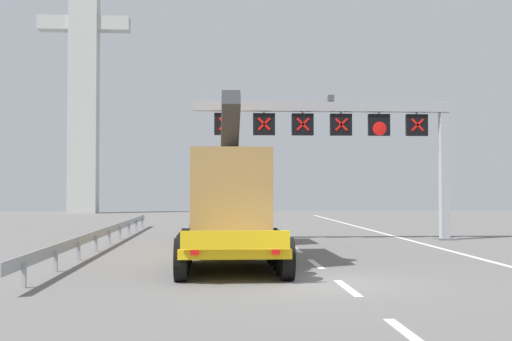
{
  "coord_description": "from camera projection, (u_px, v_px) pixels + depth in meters",
  "views": [
    {
      "loc": [
        -2.57,
        -16.46,
        2.31
      ],
      "look_at": [
        -1.06,
        9.76,
        3.08
      ],
      "focal_mm": 46.72,
      "sensor_mm": 36.0,
      "label": 1
    }
  ],
  "objects": [
    {
      "name": "ground",
      "position": [
        321.0,
        283.0,
        16.51
      ],
      "size": [
        112.0,
        112.0,
        0.0
      ],
      "primitive_type": "plane",
      "color": "slate"
    },
    {
      "name": "bridge_pylon_distant",
      "position": [
        84.0,
        57.0,
        66.48
      ],
      "size": [
        9.0,
        2.0,
        30.52
      ],
      "color": "#B7B7B2",
      "rests_on": "ground"
    },
    {
      "name": "overhead_lane_gantry",
      "position": [
        349.0,
        127.0,
        30.65
      ],
      "size": [
        12.09,
        0.9,
        6.67
      ],
      "color": "#9EA0A5",
      "rests_on": "ground"
    },
    {
      "name": "edge_line_right",
      "position": [
        420.0,
        243.0,
        28.84
      ],
      "size": [
        0.2,
        63.0,
        0.01
      ],
      "primitive_type": "cube",
      "color": "silver",
      "rests_on": "ground"
    },
    {
      "name": "guardrail_left",
      "position": [
        108.0,
        231.0,
        27.96
      ],
      "size": [
        0.13,
        27.74,
        0.76
      ],
      "color": "#999EA3",
      "rests_on": "ground"
    },
    {
      "name": "heavy_haul_truck_yellow",
      "position": [
        227.0,
        199.0,
        24.27
      ],
      "size": [
        3.09,
        14.08,
        5.3
      ],
      "color": "yellow",
      "rests_on": "ground"
    },
    {
      "name": "lane_markings",
      "position": [
        289.0,
        244.0,
        28.23
      ],
      "size": [
        0.2,
        38.03,
        0.01
      ],
      "color": "silver",
      "rests_on": "ground"
    }
  ]
}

